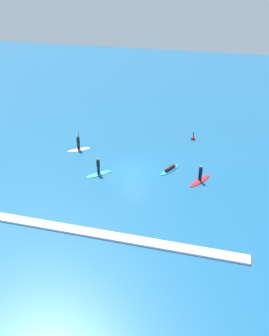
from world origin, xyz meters
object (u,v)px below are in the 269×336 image
surfer_on_blue_board (170,169)px  surfer_on_red_board (200,178)px  surfer_on_teal_board (98,170)px  surfer_on_white_board (79,146)px  marker_buoy (193,138)px

surfer_on_blue_board → surfer_on_red_board: (3.15, -1.41, 0.25)m
surfer_on_teal_board → surfer_on_white_board: bearing=87.0°
surfer_on_teal_board → marker_buoy: surfer_on_teal_board is taller
surfer_on_blue_board → marker_buoy: 8.14m
surfer_on_teal_board → surfer_on_white_board: 6.06m
surfer_on_red_board → surfer_on_white_board: surfer_on_white_board is taller
surfer_on_red_board → surfer_on_white_board: size_ratio=1.19×
surfer_on_blue_board → marker_buoy: (1.47, 8.01, 0.04)m
surfer_on_teal_board → surfer_on_red_board: bearing=-37.4°
surfer_on_red_board → marker_buoy: size_ratio=2.69×
surfer_on_white_board → marker_buoy: bearing=-9.5°
surfer_on_teal_board → marker_buoy: size_ratio=2.16×
surfer_on_white_board → surfer_on_red_board: bearing=-49.3°
surfer_on_red_board → surfer_on_white_board: 14.37m
surfer_on_red_board → surfer_on_white_board: (-13.97, 3.35, 0.14)m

